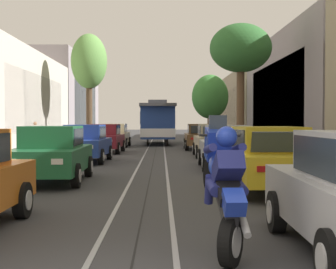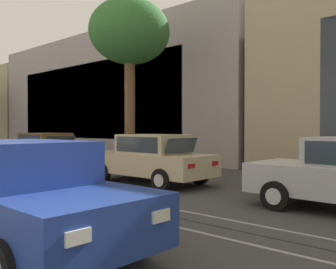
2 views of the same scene
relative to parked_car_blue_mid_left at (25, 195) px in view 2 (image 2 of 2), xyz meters
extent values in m
cube|color=gray|center=(13.42, 13.78, 3.10)|extent=(4.58, 21.47, 7.81)
cube|color=#2D3842|center=(11.15, 13.78, 2.71)|extent=(0.04, 15.24, 4.68)
cube|color=#233D93|center=(0.00, -0.04, -0.15)|extent=(1.87, 4.33, 0.66)
cube|color=#233D93|center=(0.00, 0.11, 0.48)|extent=(1.51, 2.09, 0.60)
cube|color=#2D3842|center=(-0.01, -0.73, 0.46)|extent=(1.34, 0.24, 0.47)
cube|color=#2D3842|center=(0.75, 0.10, 0.48)|extent=(0.06, 1.81, 0.47)
cube|color=white|center=(0.52, -2.21, -0.05)|extent=(0.28, 0.04, 0.14)
cube|color=#B21414|center=(0.59, 2.11, -0.05)|extent=(0.28, 0.04, 0.12)
cube|color=white|center=(-0.60, -2.19, -0.05)|extent=(0.28, 0.04, 0.14)
cylinder|color=black|center=(0.86, -1.39, -0.48)|extent=(0.21, 0.64, 0.64)
cylinder|color=silver|center=(0.97, -1.39, -0.48)|extent=(0.03, 0.35, 0.35)
cylinder|color=black|center=(0.90, 1.28, -0.48)|extent=(0.21, 0.64, 0.64)
cylinder|color=silver|center=(1.01, 1.28, -0.48)|extent=(0.03, 0.35, 0.35)
cube|color=#2D3842|center=(5.67, -2.28, 0.46)|extent=(1.34, 0.25, 0.47)
cube|color=white|center=(5.14, -0.79, -0.05)|extent=(0.28, 0.05, 0.14)
cube|color=white|center=(6.26, -0.82, -0.05)|extent=(0.28, 0.05, 0.14)
cylinder|color=black|center=(4.80, -1.61, -0.48)|extent=(0.22, 0.64, 0.64)
cylinder|color=silver|center=(4.69, -1.61, -0.48)|extent=(0.03, 0.35, 0.35)
cylinder|color=black|center=(6.56, -1.65, -0.48)|extent=(0.22, 0.64, 0.64)
cylinder|color=silver|center=(6.67, -1.66, -0.48)|extent=(0.03, 0.35, 0.35)
cube|color=#C1B28E|center=(5.84, 3.17, -0.15)|extent=(1.85, 4.32, 0.66)
cube|color=#C1B28E|center=(5.84, 3.02, 0.48)|extent=(1.50, 2.08, 0.60)
cube|color=#2D3842|center=(5.85, 3.86, 0.46)|extent=(1.33, 0.24, 0.47)
cube|color=#2D3842|center=(5.82, 1.84, 0.46)|extent=(1.30, 0.21, 0.45)
cube|color=#2D3842|center=(5.09, 3.03, 0.48)|extent=(0.05, 1.81, 0.47)
cube|color=#2D3842|center=(6.58, 3.01, 0.48)|extent=(0.05, 1.81, 0.47)
cube|color=white|center=(5.31, 5.34, -0.05)|extent=(0.28, 0.04, 0.14)
cube|color=#B21414|center=(5.25, 1.02, -0.05)|extent=(0.28, 0.04, 0.12)
cube|color=white|center=(6.42, 5.33, -0.05)|extent=(0.28, 0.04, 0.14)
cube|color=#B21414|center=(6.37, 1.01, -0.05)|extent=(0.28, 0.04, 0.12)
cylinder|color=black|center=(4.97, 4.52, -0.48)|extent=(0.21, 0.64, 0.64)
cylinder|color=silver|center=(4.86, 4.52, -0.48)|extent=(0.02, 0.35, 0.35)
cylinder|color=black|center=(6.73, 4.50, -0.48)|extent=(0.21, 0.64, 0.64)
cylinder|color=silver|center=(6.84, 4.49, -0.48)|extent=(0.02, 0.35, 0.35)
cylinder|color=black|center=(4.94, 1.85, -0.48)|extent=(0.21, 0.64, 0.64)
cylinder|color=silver|center=(4.83, 1.85, -0.48)|extent=(0.02, 0.35, 0.35)
cylinder|color=black|center=(6.70, 1.83, -0.48)|extent=(0.21, 0.64, 0.64)
cylinder|color=silver|center=(6.81, 1.83, -0.48)|extent=(0.02, 0.35, 0.35)
cube|color=brown|center=(5.65, 9.42, -0.15)|extent=(1.85, 4.32, 0.66)
cube|color=brown|center=(5.65, 9.27, 0.48)|extent=(1.50, 2.08, 0.60)
cube|color=#2D3842|center=(5.66, 10.11, 0.46)|extent=(1.33, 0.24, 0.47)
cube|color=#2D3842|center=(5.63, 8.09, 0.46)|extent=(1.30, 0.21, 0.45)
cube|color=#2D3842|center=(4.90, 9.28, 0.48)|extent=(0.05, 1.81, 0.47)
cube|color=#2D3842|center=(6.39, 9.26, 0.48)|extent=(0.05, 1.81, 0.47)
cube|color=white|center=(5.12, 11.58, -0.05)|extent=(0.28, 0.04, 0.14)
cube|color=#B21414|center=(5.07, 7.26, -0.05)|extent=(0.28, 0.04, 0.12)
cube|color=white|center=(6.23, 11.57, -0.05)|extent=(0.28, 0.04, 0.14)
cube|color=#B21414|center=(6.18, 7.25, -0.05)|extent=(0.28, 0.04, 0.12)
cylinder|color=black|center=(4.78, 10.76, -0.48)|extent=(0.21, 0.64, 0.64)
cylinder|color=silver|center=(4.67, 10.76, -0.48)|extent=(0.02, 0.35, 0.35)
cylinder|color=black|center=(6.54, 10.74, -0.48)|extent=(0.21, 0.64, 0.64)
cylinder|color=silver|center=(6.65, 10.74, -0.48)|extent=(0.02, 0.35, 0.35)
cylinder|color=black|center=(4.75, 8.10, -0.48)|extent=(0.21, 0.64, 0.64)
cylinder|color=silver|center=(4.64, 8.10, -0.48)|extent=(0.02, 0.35, 0.35)
cylinder|color=black|center=(6.51, 8.08, -0.48)|extent=(0.21, 0.64, 0.64)
cylinder|color=silver|center=(6.62, 8.07, -0.48)|extent=(0.02, 0.35, 0.35)
cylinder|color=brown|center=(7.58, 6.04, 1.74)|extent=(0.43, 0.43, 5.08)
ellipsoid|color=#2D662D|center=(7.58, 6.04, 4.94)|extent=(3.38, 3.22, 2.66)
camera|label=1|loc=(3.25, -20.98, 0.89)|focal=52.87mm
camera|label=2|loc=(-2.56, -5.05, 0.96)|focal=38.95mm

